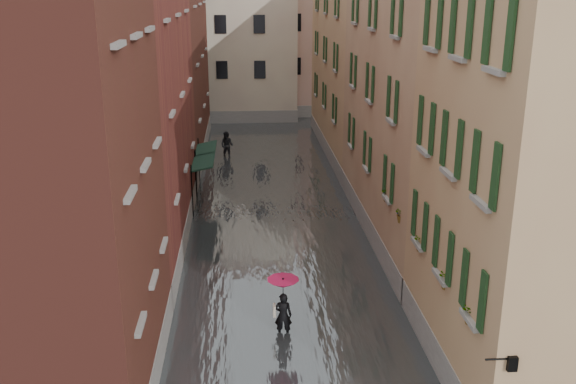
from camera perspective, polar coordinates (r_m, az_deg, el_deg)
name	(u,v)px	position (r m, az deg, el deg)	size (l,w,h in m)	color
ground	(293,344)	(21.03, 0.46, -13.38)	(120.00, 120.00, 0.00)	slate
floodwater	(273,207)	(32.78, -1.34, -1.34)	(10.00, 60.00, 0.20)	#4B5053
building_left_near	(22,170)	(17.41, -22.55, 1.79)	(6.00, 8.00, 13.00)	maroon
building_left_mid	(108,103)	(27.86, -15.68, 7.62)	(6.00, 14.00, 12.50)	brown
building_left_far	(153,50)	(42.45, -11.88, 12.28)	(6.00, 16.00, 14.00)	maroon
building_right_near	(558,187)	(18.74, 22.90, 0.43)	(6.00, 8.00, 11.50)	#A77A56
building_right_mid	(439,93)	(28.54, 13.32, 8.55)	(6.00, 14.00, 13.00)	tan
building_right_far	(371,68)	(43.05, 7.37, 10.91)	(6.00, 16.00, 11.50)	#A77A56
building_end_cream	(223,39)	(56.09, -5.84, 13.35)	(12.00, 9.00, 13.00)	beige
building_end_pink	(325,43)	(58.58, 3.30, 13.11)	(10.00, 9.00, 12.00)	tan
awning_near	(203,163)	(32.22, -7.59, 2.57)	(1.09, 3.05, 2.80)	#142E21
awning_far	(205,150)	(34.72, -7.36, 3.69)	(1.09, 2.88, 2.80)	#142E21
wall_lantern	(511,362)	(15.43, 19.18, -14.11)	(0.71, 0.22, 0.35)	black
window_planters	(423,233)	(20.61, 11.89, -3.57)	(0.59, 10.30, 0.84)	brown
pedestrian_main	(283,301)	(20.78, -0.45, -9.62)	(1.03, 1.03, 2.06)	black
pedestrian_far	(227,145)	(42.18, -5.44, 4.14)	(0.89, 0.69, 1.83)	black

